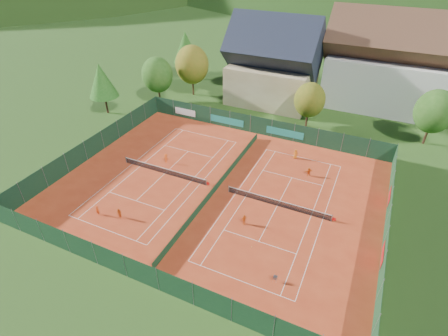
% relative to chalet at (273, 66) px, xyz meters
% --- Properties ---
extents(ground, '(600.00, 600.00, 0.00)m').
position_rel_chalet_xyz_m(ground, '(3.00, -30.00, -6.64)').
color(ground, '#254A17').
rests_on(ground, ground).
extents(clay_pad, '(40.00, 32.00, 0.01)m').
position_rel_chalet_xyz_m(clay_pad, '(3.00, -30.00, -6.62)').
color(clay_pad, '#B5381A').
rests_on(clay_pad, ground).
extents(court_markings_left, '(11.03, 23.83, 0.00)m').
position_rel_chalet_xyz_m(court_markings_left, '(-5.00, -30.00, -6.61)').
color(court_markings_left, white).
rests_on(court_markings_left, ground).
extents(court_markings_right, '(11.03, 23.83, 0.00)m').
position_rel_chalet_xyz_m(court_markings_right, '(11.00, -30.00, -6.61)').
color(court_markings_right, white).
rests_on(court_markings_right, ground).
extents(tennis_net_left, '(13.30, 0.10, 1.02)m').
position_rel_chalet_xyz_m(tennis_net_left, '(-4.85, -30.00, -6.12)').
color(tennis_net_left, '#59595B').
rests_on(tennis_net_left, ground).
extents(tennis_net_right, '(13.30, 0.10, 1.02)m').
position_rel_chalet_xyz_m(tennis_net_right, '(11.15, -30.00, -6.12)').
color(tennis_net_right, '#59595B').
rests_on(tennis_net_right, ground).
extents(court_divider, '(0.03, 28.80, 1.00)m').
position_rel_chalet_xyz_m(court_divider, '(3.00, -30.00, -6.12)').
color(court_divider, '#14371F').
rests_on(court_divider, ground).
extents(fence_north, '(40.00, 0.10, 3.00)m').
position_rel_chalet_xyz_m(fence_north, '(2.54, -14.01, -5.16)').
color(fence_north, '#12321E').
rests_on(fence_north, ground).
extents(fence_south, '(40.00, 0.04, 3.00)m').
position_rel_chalet_xyz_m(fence_south, '(3.00, -46.00, -5.12)').
color(fence_south, '#12331B').
rests_on(fence_south, ground).
extents(fence_west, '(0.04, 32.00, 3.00)m').
position_rel_chalet_xyz_m(fence_west, '(-17.00, -30.00, -5.12)').
color(fence_west, '#12321E').
rests_on(fence_west, ground).
extents(fence_east, '(0.09, 32.00, 3.00)m').
position_rel_chalet_xyz_m(fence_east, '(23.00, -29.95, -5.14)').
color(fence_east, '#15391E').
rests_on(fence_east, ground).
extents(chalet, '(16.20, 12.00, 16.00)m').
position_rel_chalet_xyz_m(chalet, '(0.00, 0.00, 0.00)').
color(chalet, beige).
rests_on(chalet, ground).
extents(hotel_block_a, '(21.60, 11.00, 17.25)m').
position_rel_chalet_xyz_m(hotel_block_a, '(19.00, 6.00, 0.76)').
color(hotel_block_a, silver).
rests_on(hotel_block_a, ground).
extents(tree_west_front, '(5.72, 5.72, 8.69)m').
position_rel_chalet_xyz_m(tree_west_front, '(-19.00, -10.00, -1.23)').
color(tree_west_front, '#49311A').
rests_on(tree_west_front, ground).
extents(tree_west_mid, '(6.44, 6.44, 9.78)m').
position_rel_chalet_xyz_m(tree_west_mid, '(-15.00, -4.00, -0.56)').
color(tree_west_mid, '#4B2E1A').
rests_on(tree_west_mid, ground).
extents(tree_west_back, '(5.60, 5.60, 10.00)m').
position_rel_chalet_xyz_m(tree_west_back, '(-21.00, 4.00, 0.11)').
color(tree_west_back, '#4A351A').
rests_on(tree_west_back, ground).
extents(tree_center, '(5.01, 5.01, 7.60)m').
position_rel_chalet_xyz_m(tree_center, '(9.00, -8.00, -1.91)').
color(tree_center, '#442718').
rests_on(tree_center, ground).
extents(tree_east_front, '(5.72, 5.72, 8.69)m').
position_rel_chalet_xyz_m(tree_east_front, '(27.00, -6.00, -1.23)').
color(tree_east_front, '#422717').
rests_on(tree_east_front, ground).
extents(tree_west_side, '(5.04, 5.04, 9.00)m').
position_rel_chalet_xyz_m(tree_west_side, '(-25.00, -18.00, -0.56)').
color(tree_west_side, '#442718').
rests_on(tree_west_side, ground).
extents(tree_east_back, '(7.15, 7.15, 10.86)m').
position_rel_chalet_xyz_m(tree_east_back, '(29.00, 10.00, 0.12)').
color(tree_east_back, '#432918').
rests_on(tree_east_back, ground).
extents(mountain_backdrop, '(820.00, 530.00, 242.00)m').
position_rel_chalet_xyz_m(mountain_backdrop, '(31.54, 203.48, -46.26)').
color(mountain_backdrop, black).
rests_on(mountain_backdrop, ground).
extents(ball_hopper, '(0.34, 0.34, 0.80)m').
position_rel_chalet_xyz_m(ball_hopper, '(14.15, -40.56, -6.07)').
color(ball_hopper, slate).
rests_on(ball_hopper, ground).
extents(loose_ball_0, '(0.07, 0.07, 0.07)m').
position_rel_chalet_xyz_m(loose_ball_0, '(-6.68, -37.50, -6.59)').
color(loose_ball_0, '#CCD833').
rests_on(loose_ball_0, ground).
extents(loose_ball_1, '(0.07, 0.07, 0.07)m').
position_rel_chalet_xyz_m(loose_ball_1, '(10.61, -37.45, -6.59)').
color(loose_ball_1, '#CCD833').
rests_on(loose_ball_1, ground).
extents(loose_ball_2, '(0.07, 0.07, 0.07)m').
position_rel_chalet_xyz_m(loose_ball_2, '(7.34, -27.04, -6.59)').
color(loose_ball_2, '#CCD833').
rests_on(loose_ball_2, ground).
extents(player_left_near, '(0.48, 0.33, 1.28)m').
position_rel_chalet_xyz_m(player_left_near, '(-7.46, -40.27, -5.99)').
color(player_left_near, '#F74E15').
rests_on(player_left_near, ground).
extents(player_left_mid, '(0.76, 0.66, 1.33)m').
position_rel_chalet_xyz_m(player_left_mid, '(-4.77, -39.69, -5.96)').
color(player_left_mid, '#D14A12').
rests_on(player_left_mid, ground).
extents(player_left_far, '(0.98, 0.65, 1.41)m').
position_rel_chalet_xyz_m(player_left_far, '(-6.31, -27.54, -5.92)').
color(player_left_far, '#F65415').
rests_on(player_left_far, ground).
extents(player_right_near, '(0.75, 0.81, 1.34)m').
position_rel_chalet_xyz_m(player_right_near, '(8.55, -34.58, -5.96)').
color(player_right_near, '#DE5913').
rests_on(player_right_near, ground).
extents(player_right_far_a, '(0.81, 0.64, 1.47)m').
position_rel_chalet_xyz_m(player_right_far_a, '(10.06, -18.68, -5.89)').
color(player_right_far_a, orange).
rests_on(player_right_far_a, ground).
extents(player_right_far_b, '(1.14, 1.07, 1.28)m').
position_rel_chalet_xyz_m(player_right_far_b, '(12.86, -22.19, -5.99)').
color(player_right_far_b, '#D15212').
rests_on(player_right_far_b, ground).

